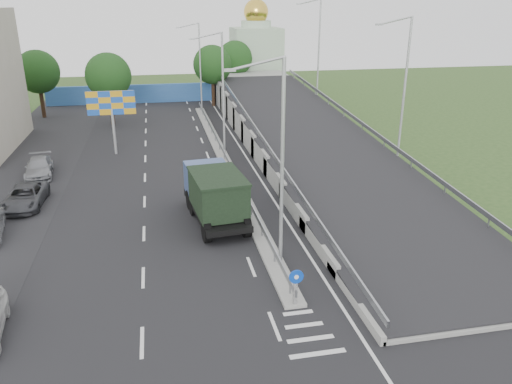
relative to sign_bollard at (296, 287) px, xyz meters
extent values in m
plane|color=#2D4C1E|center=(0.00, -2.17, -1.03)|extent=(160.00, 160.00, 0.00)
cube|color=black|center=(-3.00, 17.83, -1.03)|extent=(26.00, 90.00, 0.04)
cube|color=black|center=(-16.00, 17.83, -1.03)|extent=(8.00, 90.00, 0.05)
cube|color=gray|center=(0.00, 21.83, -0.93)|extent=(1.00, 44.00, 0.20)
cube|color=gray|center=(12.30, 21.83, 1.32)|extent=(0.10, 50.00, 0.32)
cube|color=gray|center=(2.80, 21.83, 1.32)|extent=(0.10, 50.00, 0.32)
cube|color=gray|center=(0.00, 21.83, -0.28)|extent=(0.08, 44.00, 0.32)
cylinder|color=gray|center=(0.00, 21.83, -0.53)|extent=(0.09, 0.09, 0.60)
cylinder|color=black|center=(0.00, 0.03, -0.23)|extent=(0.20, 0.20, 1.20)
cylinder|color=#0C3FBF|center=(0.00, -0.05, 0.52)|extent=(0.64, 0.05, 0.64)
cylinder|color=white|center=(0.00, -0.08, 0.52)|extent=(0.20, 0.03, 0.20)
cylinder|color=#B2B5B7|center=(0.30, 3.83, 4.17)|extent=(0.18, 0.18, 10.00)
cylinder|color=#B2B5B7|center=(-0.90, 3.83, 8.92)|extent=(2.57, 0.12, 0.66)
cube|color=#B2B5B7|center=(-2.10, 3.83, 8.67)|extent=(0.50, 0.18, 0.12)
cylinder|color=#B2B5B7|center=(0.30, 23.83, 4.17)|extent=(0.18, 0.18, 10.00)
cylinder|color=#B2B5B7|center=(-0.90, 23.83, 8.92)|extent=(2.57, 0.12, 0.66)
cube|color=#B2B5B7|center=(-2.10, 23.83, 8.67)|extent=(0.50, 0.18, 0.12)
cylinder|color=#B2B5B7|center=(0.30, 43.83, 4.17)|extent=(0.18, 0.18, 10.00)
cylinder|color=#B2B5B7|center=(-0.90, 43.83, 8.92)|extent=(2.57, 0.12, 0.66)
cube|color=#B2B5B7|center=(-2.10, 43.83, 8.67)|extent=(0.50, 0.18, 0.12)
cube|color=#2B539E|center=(-4.00, 49.83, 0.17)|extent=(30.00, 0.50, 2.40)
cube|color=#B2CCAD|center=(10.00, 57.83, 3.47)|extent=(7.00, 7.00, 9.00)
cylinder|color=#B2CCAD|center=(10.00, 57.83, 8.47)|extent=(4.40, 4.40, 1.00)
sphere|color=gold|center=(10.00, 57.83, 10.17)|extent=(3.60, 3.60, 3.60)
cylinder|color=#B2B5B7|center=(-9.00, 25.83, 0.97)|extent=(0.24, 0.24, 4.00)
cube|color=gold|center=(-9.00, 25.83, 3.47)|extent=(4.00, 0.20, 2.00)
cylinder|color=black|center=(-10.00, 37.83, 0.97)|extent=(0.44, 0.44, 4.00)
sphere|color=#0E3313|center=(-10.00, 37.83, 4.17)|extent=(4.80, 4.80, 4.80)
cylinder|color=black|center=(2.00, 45.83, 0.97)|extent=(0.44, 0.44, 4.00)
sphere|color=#0E3313|center=(2.00, 45.83, 4.17)|extent=(4.80, 4.80, 4.80)
cylinder|color=black|center=(-18.00, 42.83, 0.97)|extent=(0.44, 0.44, 4.00)
sphere|color=#0E3313|center=(-18.00, 42.83, 4.17)|extent=(4.80, 4.80, 4.80)
cylinder|color=black|center=(6.00, 52.83, 0.97)|extent=(0.44, 0.44, 4.00)
sphere|color=#0E3313|center=(6.00, 52.83, 4.17)|extent=(4.80, 4.80, 4.80)
cylinder|color=black|center=(-3.57, 12.08, -0.41)|extent=(0.52, 1.28, 1.24)
cylinder|color=black|center=(-1.32, 12.31, -0.41)|extent=(0.52, 1.28, 1.24)
cylinder|color=black|center=(-3.46, 11.06, -0.41)|extent=(0.52, 1.28, 1.24)
cylinder|color=black|center=(-1.21, 11.29, -0.41)|extent=(0.52, 1.28, 1.24)
cylinder|color=black|center=(-3.06, 7.12, -0.41)|extent=(0.52, 1.28, 1.24)
cylinder|color=black|center=(-0.81, 7.35, -0.41)|extent=(0.52, 1.28, 1.24)
cube|color=black|center=(-2.20, 9.83, -0.24)|extent=(3.30, 7.24, 0.34)
cube|color=navy|center=(-2.47, 12.47, 0.89)|extent=(2.77, 2.07, 1.92)
cube|color=black|center=(-2.56, 13.34, 1.40)|extent=(2.15, 0.29, 0.79)
cube|color=black|center=(-2.57, 13.43, -0.30)|extent=(2.61, 0.43, 0.57)
cube|color=black|center=(-2.13, 9.15, 1.00)|extent=(3.14, 4.55, 2.04)
cube|color=black|center=(-2.13, 9.15, 2.08)|extent=(3.26, 4.68, 0.14)
imported|color=#3B3C41|center=(-14.01, 14.62, -0.37)|extent=(2.32, 4.84, 1.33)
imported|color=gray|center=(-14.36, 20.92, -0.35)|extent=(2.45, 4.89, 1.36)
camera|label=1|loc=(-5.34, -17.79, 11.36)|focal=35.00mm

